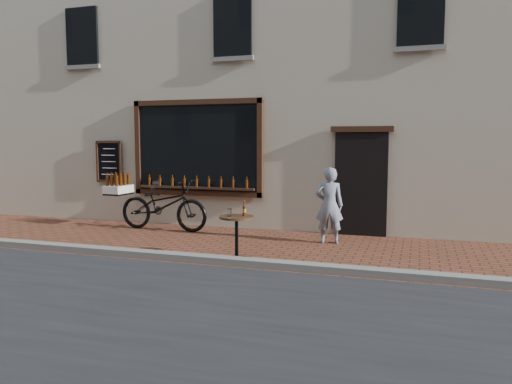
% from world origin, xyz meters
% --- Properties ---
extents(ground, '(90.00, 90.00, 0.00)m').
position_xyz_m(ground, '(0.00, 0.00, 0.00)').
color(ground, '#56301C').
rests_on(ground, ground).
extents(kerb, '(90.00, 0.25, 0.12)m').
position_xyz_m(kerb, '(0.00, 0.20, 0.06)').
color(kerb, slate).
rests_on(kerb, ground).
extents(shop_building, '(28.00, 6.20, 10.00)m').
position_xyz_m(shop_building, '(0.00, 6.50, 5.00)').
color(shop_building, '#BFAD96').
rests_on(shop_building, ground).
extents(cargo_bicycle, '(2.53, 0.85, 1.22)m').
position_xyz_m(cargo_bicycle, '(-2.44, 2.69, 0.58)').
color(cargo_bicycle, black).
rests_on(cargo_bicycle, ground).
extents(bistro_table, '(0.59, 0.59, 1.01)m').
position_xyz_m(bistro_table, '(0.18, 0.53, 0.54)').
color(bistro_table, black).
rests_on(bistro_table, ground).
extents(pedestrian, '(0.61, 0.46, 1.50)m').
position_xyz_m(pedestrian, '(1.41, 2.44, 0.75)').
color(pedestrian, gray).
rests_on(pedestrian, ground).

